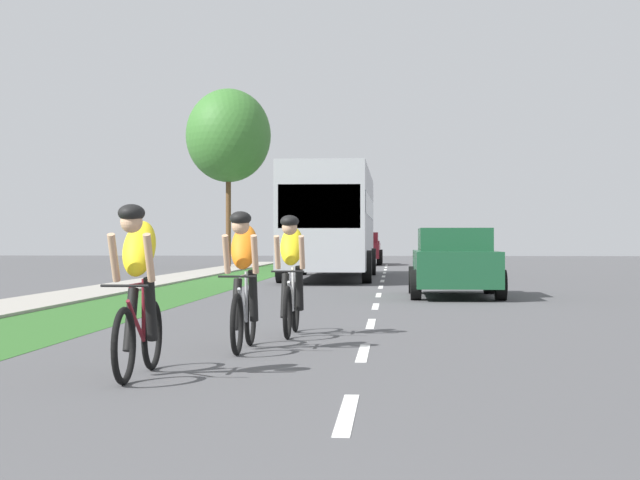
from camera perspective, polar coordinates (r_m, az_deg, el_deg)
ground_plane at (r=21.43m, az=3.20°, el=-3.37°), size 120.00×120.00×0.00m
grass_verge at (r=22.04m, az=-9.49°, el=-3.26°), size 2.21×70.00×0.01m
sidewalk_concrete at (r=22.58m, az=-14.31°, el=-3.18°), size 1.69×70.00×0.10m
lane_markings_center at (r=25.43m, az=3.34°, el=-2.83°), size 0.12×53.80×0.01m
cyclist_lead at (r=9.52m, az=-10.10°, el=-2.69°), size 0.42×1.72×1.58m
cyclist_trailing at (r=11.67m, az=-4.28°, el=-2.19°), size 0.42×1.72×1.58m
cyclist_distant at (r=13.46m, az=-1.61°, el=-1.90°), size 0.42×1.72×1.58m
sedan_dark_green at (r=22.92m, az=7.48°, el=-1.22°), size 1.98×4.30×1.52m
bus_silver at (r=33.59m, az=0.66°, el=1.23°), size 2.78×11.60×3.48m
pickup_maroon at (r=52.21m, az=2.27°, el=-0.47°), size 2.22×5.10×1.64m
street_tree_far at (r=47.76m, az=-5.12°, el=5.80°), size 3.93×3.93×8.26m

